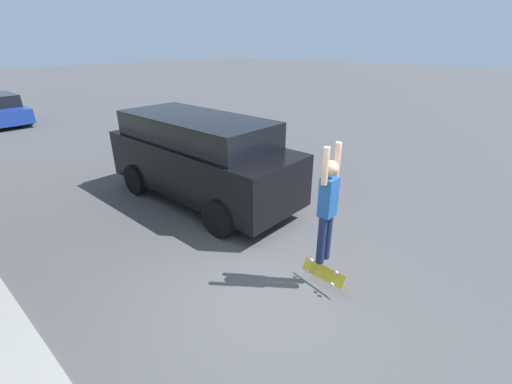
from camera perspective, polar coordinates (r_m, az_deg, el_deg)
The scene contains 4 objects.
ground_plane at distance 5.76m, azimuth 0.28°, elevation -16.16°, with size 120.00×120.00×0.00m, color #49494C.
suv_parked at distance 8.43m, azimuth -9.33°, elevation 5.86°, with size 2.07×5.15×2.11m.
skateboarder at distance 5.18m, azimuth 11.84°, elevation -2.10°, with size 0.41×0.22×1.90m.
skateboard at distance 5.79m, azimuth 11.11°, elevation -13.02°, with size 0.28×0.81×0.30m.
Camera 1 is at (-3.30, -2.92, 3.71)m, focal length 24.00 mm.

